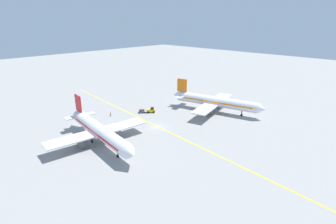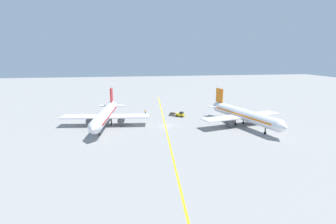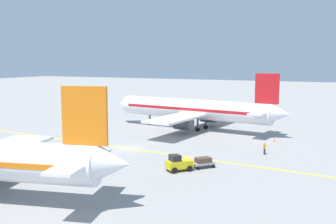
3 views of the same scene
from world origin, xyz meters
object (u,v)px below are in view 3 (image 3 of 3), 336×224
baggage_tug_white (178,163)px  traffic_cone_near_nose (274,140)px  baggage_cart_trailing (203,161)px  ground_crew_worker (265,148)px  traffic_cone_mid_apron (57,159)px  airplane_adjacent_stand (194,110)px

baggage_tug_white → traffic_cone_near_nose: (21.83, -6.90, -0.63)m
baggage_cart_trailing → ground_crew_worker: ground_crew_worker is taller
baggage_tug_white → ground_crew_worker: (12.41, -7.32, 0.01)m
baggage_cart_trailing → traffic_cone_mid_apron: size_ratio=5.26×
baggage_tug_white → baggage_cart_trailing: 3.30m
ground_crew_worker → traffic_cone_near_nose: (9.42, 0.42, -0.63)m
baggage_tug_white → traffic_cone_near_nose: bearing=-17.5°
baggage_tug_white → ground_crew_worker: baggage_tug_white is taller
baggage_cart_trailing → traffic_cone_mid_apron: baggage_cart_trailing is taller
traffic_cone_mid_apron → ground_crew_worker: bearing=-57.5°
airplane_adjacent_stand → traffic_cone_mid_apron: bearing=165.7°
airplane_adjacent_stand → ground_crew_worker: (-14.10, -15.89, -2.80)m
baggage_tug_white → traffic_cone_near_nose: 22.90m
ground_crew_worker → baggage_cart_trailing: bearing=152.2°
baggage_cart_trailing → traffic_cone_near_nose: baggage_cart_trailing is taller
ground_crew_worker → traffic_cone_near_nose: 9.45m
baggage_tug_white → traffic_cone_mid_apron: size_ratio=5.94×
baggage_tug_white → traffic_cone_mid_apron: 16.14m
ground_crew_worker → traffic_cone_near_nose: bearing=2.5°
baggage_cart_trailing → traffic_cone_mid_apron: (-4.95, 18.05, -0.49)m
baggage_cart_trailing → traffic_cone_near_nose: bearing=-14.0°
baggage_cart_trailing → airplane_adjacent_stand: bearing=24.0°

